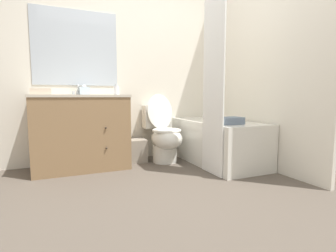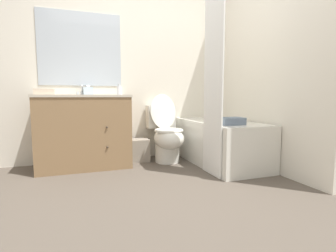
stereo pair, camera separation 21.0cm
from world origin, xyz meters
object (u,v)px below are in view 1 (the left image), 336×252
vanity_cabinet (81,131)px  wastebasket (136,151)px  tissue_box (84,91)px  bath_towel_folded (230,121)px  toilet (164,136)px  bathtub (217,141)px  sink_faucet (78,92)px  soap_dispenser (117,90)px  hand_towel_folded (41,91)px

vanity_cabinet → wastebasket: size_ratio=3.65×
tissue_box → bath_towel_folded: tissue_box is taller
toilet → bathtub: toilet is taller
sink_faucet → soap_dispenser: soap_dispenser is taller
bath_towel_folded → soap_dispenser: bearing=141.6°
toilet → soap_dispenser: size_ratio=6.56×
toilet → sink_faucet: bearing=164.8°
bathtub → wastebasket: size_ratio=4.62×
toilet → bath_towel_folded: size_ratio=3.28×
toilet → wastebasket: toilet is taller
sink_faucet → soap_dispenser: (0.45, -0.14, 0.02)m
vanity_cabinet → sink_faucet: bearing=90.0°
toilet → bath_towel_folded: toilet is taller
tissue_box → toilet: bearing=-14.5°
bathtub → soap_dispenser: (-1.22, 0.48, 0.67)m
vanity_cabinet → soap_dispenser: 0.68m
bathtub → soap_dispenser: size_ratio=10.08×
sink_faucet → soap_dispenser: bearing=-16.7°
bathtub → bath_towel_folded: bath_towel_folded is taller
bathtub → hand_towel_folded: hand_towel_folded is taller
soap_dispenser → hand_towel_folded: soap_dispenser is taller
toilet → bathtub: 0.71m
sink_faucet → hand_towel_folded: size_ratio=0.70×
wastebasket → bathtub: bearing=-25.1°
tissue_box → hand_towel_folded: tissue_box is taller
tissue_box → bath_towel_folded: bearing=-33.4°
soap_dispenser → wastebasket: bearing=-4.2°
wastebasket → hand_towel_folded: size_ratio=1.47×
hand_towel_folded → bath_towel_folded: bearing=-18.5°
vanity_cabinet → hand_towel_folded: size_ratio=5.38×
toilet → wastebasket: 0.42m
tissue_box → soap_dispenser: 0.40m
toilet → bathtub: size_ratio=0.65×
hand_towel_folded → vanity_cabinet: bearing=20.4°
vanity_cabinet → bathtub: bearing=-13.7°
bathtub → tissue_box: tissue_box is taller
vanity_cabinet → sink_faucet: 0.51m
bathtub → tissue_box: size_ratio=9.84×
toilet → hand_towel_folded: hand_towel_folded is taller
bath_towel_folded → sink_faucet: bearing=147.0°
vanity_cabinet → hand_towel_folded: (-0.41, -0.15, 0.47)m
sink_faucet → bathtub: bearing=-20.1°
hand_towel_folded → bath_towel_folded: size_ratio=0.74×
vanity_cabinet → soap_dispenser: size_ratio=7.97×
wastebasket → soap_dispenser: 0.84m
wastebasket → bath_towel_folded: size_ratio=1.09×
vanity_cabinet → bath_towel_folded: 1.76m
toilet → tissue_box: 1.17m
soap_dispenser → hand_towel_folded: bearing=-165.7°
sink_faucet → toilet: sink_faucet is taller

